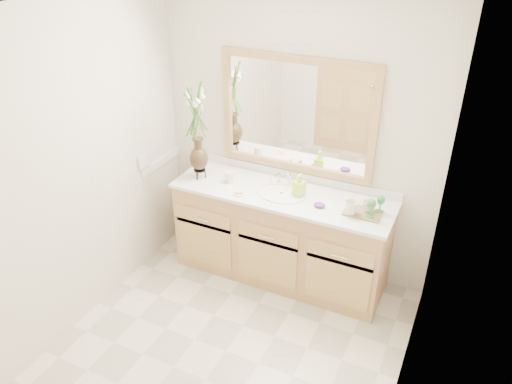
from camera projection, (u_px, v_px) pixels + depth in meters
The scene contains 22 objects.
floor at pixel (226, 351), 3.68m from camera, with size 2.60×2.60×0.00m, color beige.
ceiling at pixel (212, 10), 2.51m from camera, with size 2.40×2.60×0.02m, color white.
wall_back at pixel (297, 138), 4.12m from camera, with size 2.40×0.02×2.40m, color white.
wall_front at pixel (68, 361), 2.07m from camera, with size 2.40×0.02×2.40m, color white.
wall_left at pixel (73, 175), 3.55m from camera, with size 0.02×2.60×2.40m, color white.
wall_right at pixel (418, 264), 2.64m from camera, with size 0.02×2.60×2.40m, color white.
vanity at pixel (281, 236), 4.29m from camera, with size 1.80×0.55×0.80m.
counter at pixel (282, 194), 4.08m from camera, with size 1.84×0.57×0.03m, color white.
sink at pixel (281, 199), 4.09m from camera, with size 0.38×0.34×0.23m.
mirror at pixel (297, 116), 4.00m from camera, with size 1.32×0.04×0.97m.
switch_plate at pixel (143, 161), 4.25m from camera, with size 0.02×0.12×0.12m, color white.
door at pixel (29, 367), 2.29m from camera, with size 0.80×0.03×2.00m, color tan.
flower_vase at pixel (197, 121), 4.06m from camera, with size 0.19×0.19×0.76m.
tumbler at pixel (229, 177), 4.21m from camera, with size 0.07×0.07×0.10m, color beige.
soap_dish at pixel (239, 193), 4.04m from camera, with size 0.10×0.10×0.03m.
soap_bottle at pixel (299, 186), 4.00m from camera, with size 0.08×0.08×0.17m, color #B0E936.
purple_dish at pixel (320, 205), 3.87m from camera, with size 0.09×0.07×0.03m, color #522673.
tray at pixel (363, 213), 3.79m from camera, with size 0.28×0.19×0.01m, color brown.
mug_left at pixel (351, 207), 3.74m from camera, with size 0.11×0.10×0.11m, color beige.
mug_right at pixel (368, 206), 3.78m from camera, with size 0.09×0.08×0.09m, color beige.
goblet_front at pixel (371, 205), 3.67m from camera, with size 0.07×0.07×0.15m.
goblet_back at pixel (381, 201), 3.75m from camera, with size 0.06×0.06×0.14m.
Camera 1 is at (1.34, -2.28, 2.82)m, focal length 35.00 mm.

